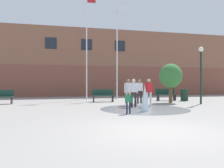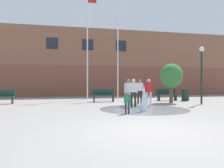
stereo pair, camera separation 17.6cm
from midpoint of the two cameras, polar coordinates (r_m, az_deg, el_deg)
ground_plane at (r=6.40m, az=10.84°, el=-12.01°), size 100.00×100.00×0.00m
library_building at (r=25.39m, az=-6.88°, el=5.09°), size 36.00×6.05×7.00m
splash_fountain at (r=10.99m, az=8.77°, el=-4.98°), size 4.63×4.63×1.29m
park_bench_left_of_flagpoles at (r=15.87m, az=-26.70°, el=-2.95°), size 1.60×0.44×0.91m
park_bench_under_right_flagpole at (r=15.79m, az=-1.94°, el=-2.94°), size 1.60×0.44×0.91m
park_bench_far_right at (r=17.50m, az=14.38°, el=-2.64°), size 1.60×0.44×0.91m
child_running at (r=9.64m, az=4.53°, el=-4.39°), size 0.31×0.23×0.99m
teen_by_trashcan at (r=13.06m, az=4.67°, el=-1.61°), size 0.50×0.39×1.59m
adult_watching at (r=14.69m, az=7.59°, el=-1.41°), size 0.50×0.38×1.59m
adult_near_bench at (r=12.42m, az=6.01°, el=-1.71°), size 0.50×0.37×1.59m
adult_in_red at (r=12.74m, az=9.95°, el=-1.66°), size 0.50×0.32×1.59m
flagpole_left at (r=18.37m, az=-6.09°, el=10.65°), size 0.80×0.10×8.85m
flagpole_right at (r=18.79m, az=1.89°, el=9.69°), size 0.80×0.10×8.38m
lamp_post_right_lane at (r=15.22m, az=22.66°, el=4.28°), size 0.32×0.32×3.70m
trash_can at (r=17.63m, az=18.87°, el=-2.72°), size 0.56×0.56×0.90m
street_tree_near_building at (r=15.61m, az=15.51°, el=2.02°), size 1.57×1.57×2.70m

